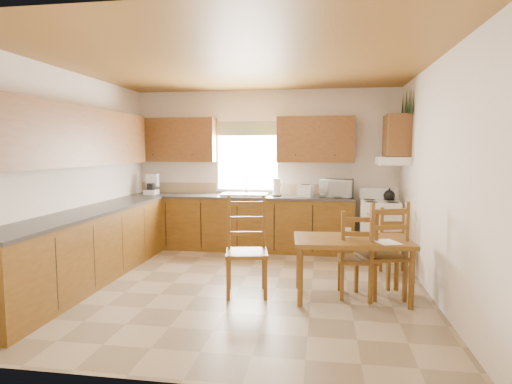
# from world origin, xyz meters

# --- Properties ---
(floor) EXTENTS (4.50, 4.50, 0.00)m
(floor) POSITION_xyz_m (0.00, 0.00, 0.00)
(floor) COLOR #917C5E
(floor) RESTS_ON ground
(ceiling) EXTENTS (4.50, 4.50, 0.00)m
(ceiling) POSITION_xyz_m (0.00, 0.00, 2.70)
(ceiling) COLOR olive
(ceiling) RESTS_ON floor
(wall_left) EXTENTS (4.50, 4.50, 0.00)m
(wall_left) POSITION_xyz_m (-2.25, 0.00, 1.35)
(wall_left) COLOR silver
(wall_left) RESTS_ON floor
(wall_right) EXTENTS (4.50, 4.50, 0.00)m
(wall_right) POSITION_xyz_m (2.25, 0.00, 1.35)
(wall_right) COLOR silver
(wall_right) RESTS_ON floor
(wall_back) EXTENTS (4.50, 4.50, 0.00)m
(wall_back) POSITION_xyz_m (0.00, 2.25, 1.35)
(wall_back) COLOR silver
(wall_back) RESTS_ON floor
(wall_front) EXTENTS (4.50, 4.50, 0.00)m
(wall_front) POSITION_xyz_m (0.00, -2.25, 1.35)
(wall_front) COLOR silver
(wall_front) RESTS_ON floor
(lower_cab_back) EXTENTS (3.75, 0.60, 0.88)m
(lower_cab_back) POSITION_xyz_m (-0.38, 1.95, 0.44)
(lower_cab_back) COLOR brown
(lower_cab_back) RESTS_ON floor
(lower_cab_left) EXTENTS (0.60, 3.60, 0.88)m
(lower_cab_left) POSITION_xyz_m (-1.95, -0.15, 0.44)
(lower_cab_left) COLOR brown
(lower_cab_left) RESTS_ON floor
(counter_back) EXTENTS (3.75, 0.63, 0.04)m
(counter_back) POSITION_xyz_m (-0.38, 1.95, 0.90)
(counter_back) COLOR #3C3835
(counter_back) RESTS_ON lower_cab_back
(counter_left) EXTENTS (0.63, 3.60, 0.04)m
(counter_left) POSITION_xyz_m (-1.95, -0.15, 0.90)
(counter_left) COLOR #3C3835
(counter_left) RESTS_ON lower_cab_left
(backsplash) EXTENTS (3.75, 0.01, 0.18)m
(backsplash) POSITION_xyz_m (-0.38, 2.24, 1.01)
(backsplash) COLOR #9D845E
(backsplash) RESTS_ON counter_back
(upper_cab_back_left) EXTENTS (1.41, 0.33, 0.75)m
(upper_cab_back_left) POSITION_xyz_m (-1.55, 2.08, 1.85)
(upper_cab_back_left) COLOR brown
(upper_cab_back_left) RESTS_ON wall_back
(upper_cab_back_right) EXTENTS (1.25, 0.33, 0.75)m
(upper_cab_back_right) POSITION_xyz_m (0.86, 2.08, 1.85)
(upper_cab_back_right) COLOR brown
(upper_cab_back_right) RESTS_ON wall_back
(upper_cab_left) EXTENTS (0.33, 3.60, 0.75)m
(upper_cab_left) POSITION_xyz_m (-2.08, -0.15, 1.85)
(upper_cab_left) COLOR brown
(upper_cab_left) RESTS_ON wall_left
(upper_cab_stove) EXTENTS (0.33, 0.62, 0.62)m
(upper_cab_stove) POSITION_xyz_m (2.08, 1.65, 1.90)
(upper_cab_stove) COLOR brown
(upper_cab_stove) RESTS_ON wall_right
(range_hood) EXTENTS (0.44, 0.62, 0.12)m
(range_hood) POSITION_xyz_m (2.03, 1.65, 1.52)
(range_hood) COLOR silver
(range_hood) RESTS_ON wall_right
(window_frame) EXTENTS (1.13, 0.02, 1.18)m
(window_frame) POSITION_xyz_m (-0.30, 2.22, 1.55)
(window_frame) COLOR silver
(window_frame) RESTS_ON wall_back
(window_pane) EXTENTS (1.05, 0.01, 1.10)m
(window_pane) POSITION_xyz_m (-0.30, 2.21, 1.55)
(window_pane) COLOR white
(window_pane) RESTS_ON wall_back
(window_valance) EXTENTS (1.19, 0.01, 0.24)m
(window_valance) POSITION_xyz_m (-0.30, 2.19, 2.05)
(window_valance) COLOR #416334
(window_valance) RESTS_ON wall_back
(sink_basin) EXTENTS (0.75, 0.45, 0.04)m
(sink_basin) POSITION_xyz_m (-0.30, 1.95, 0.94)
(sink_basin) COLOR silver
(sink_basin) RESTS_ON counter_back
(pine_decal_a) EXTENTS (0.22, 0.22, 0.36)m
(pine_decal_a) POSITION_xyz_m (2.21, 1.33, 2.38)
(pine_decal_a) COLOR black
(pine_decal_a) RESTS_ON wall_right
(pine_decal_b) EXTENTS (0.22, 0.22, 0.36)m
(pine_decal_b) POSITION_xyz_m (2.21, 1.65, 2.42)
(pine_decal_b) COLOR black
(pine_decal_b) RESTS_ON wall_right
(pine_decal_c) EXTENTS (0.22, 0.22, 0.36)m
(pine_decal_c) POSITION_xyz_m (2.21, 1.97, 2.38)
(pine_decal_c) COLOR black
(pine_decal_c) RESTS_ON wall_right
(stove) EXTENTS (0.64, 0.66, 0.88)m
(stove) POSITION_xyz_m (1.88, 1.69, 0.44)
(stove) COLOR silver
(stove) RESTS_ON floor
(coffeemaker) EXTENTS (0.26, 0.29, 0.37)m
(coffeemaker) POSITION_xyz_m (-1.94, 1.91, 1.11)
(coffeemaker) COLOR silver
(coffeemaker) RESTS_ON counter_back
(paper_towel) EXTENTS (0.15, 0.15, 0.29)m
(paper_towel) POSITION_xyz_m (0.24, 1.94, 1.07)
(paper_towel) COLOR white
(paper_towel) RESTS_ON counter_back
(toaster) EXTENTS (0.27, 0.21, 0.20)m
(toaster) POSITION_xyz_m (0.71, 1.90, 1.02)
(toaster) COLOR silver
(toaster) RESTS_ON counter_back
(microwave) EXTENTS (0.53, 0.41, 0.29)m
(microwave) POSITION_xyz_m (1.21, 1.95, 1.06)
(microwave) COLOR silver
(microwave) RESTS_ON counter_back
(dining_table) EXTENTS (1.35, 0.84, 0.69)m
(dining_table) POSITION_xyz_m (1.33, -0.22, 0.35)
(dining_table) COLOR brown
(dining_table) RESTS_ON floor
(chair_near_left) EXTENTS (0.59, 0.57, 1.11)m
(chair_near_left) POSITION_xyz_m (1.66, -0.13, 0.56)
(chair_near_left) COLOR brown
(chair_near_left) RESTS_ON floor
(chair_near_right) EXTENTS (0.44, 0.42, 1.00)m
(chair_near_right) POSITION_xyz_m (1.40, -0.13, 0.50)
(chair_near_right) COLOR brown
(chair_near_right) RESTS_ON floor
(chair_far_left) EXTENTS (0.56, 0.54, 1.14)m
(chair_far_left) POSITION_xyz_m (0.13, -0.29, 0.57)
(chair_far_left) COLOR brown
(chair_far_left) RESTS_ON floor
(chair_far_right) EXTENTS (0.44, 0.42, 0.89)m
(chair_far_right) POSITION_xyz_m (1.99, 0.82, 0.45)
(chair_far_right) COLOR brown
(chair_far_right) RESTS_ON floor
(table_paper) EXTENTS (0.31, 0.35, 0.00)m
(table_paper) POSITION_xyz_m (1.69, -0.35, 0.69)
(table_paper) COLOR white
(table_paper) RESTS_ON dining_table
(table_card) EXTENTS (0.09, 0.04, 0.11)m
(table_card) POSITION_xyz_m (1.28, -0.17, 0.75)
(table_card) COLOR white
(table_card) RESTS_ON dining_table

